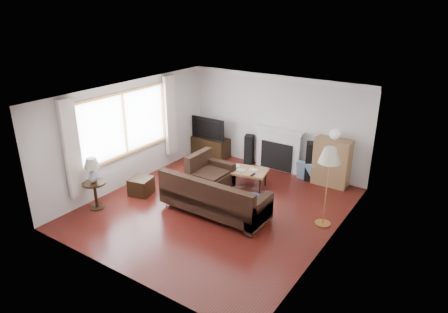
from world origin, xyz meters
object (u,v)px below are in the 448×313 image
Objects in this scene: sectional_sofa at (214,196)px; coffee_table at (243,178)px; floor_lamp at (326,187)px; bookshelf at (332,162)px; side_table at (96,195)px; tv_stand at (211,147)px.

coffee_table is (-0.18, 1.44, -0.18)m from sectional_sofa.
floor_lamp is at bearing 21.90° from sectional_sofa.
bookshelf is 1.99m from floor_lamp.
floor_lamp is 2.68× the size of side_table.
floor_lamp reaches higher than tv_stand.
bookshelf reaches higher than tv_stand.
coffee_table is (-1.72, -1.30, -0.36)m from bookshelf.
tv_stand is at bearing 155.79° from floor_lamp.
tv_stand is 0.65× the size of floor_lamp.
bookshelf is 2.19m from coffee_table.
tv_stand is 0.43× the size of sectional_sofa.
floor_lamp is (4.13, -1.85, 0.56)m from tv_stand.
side_table is at bearing -93.21° from tv_stand.
bookshelf is 3.15m from sectional_sofa.
side_table is at bearing -154.22° from floor_lamp.
tv_stand is 0.93× the size of coffee_table.
floor_lamp reaches higher than side_table.
tv_stand is 1.75× the size of side_table.
sectional_sofa is at bearing -52.94° from tv_stand.
bookshelf is at bearing 0.66° from tv_stand.
tv_stand is 4.56m from floor_lamp.
sectional_sofa is 1.52× the size of floor_lamp.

